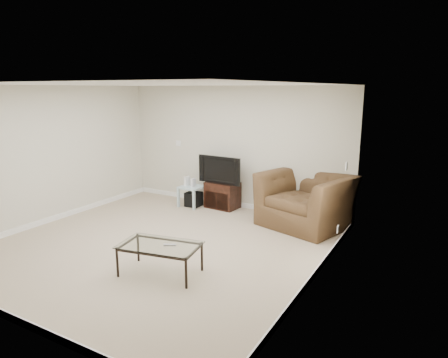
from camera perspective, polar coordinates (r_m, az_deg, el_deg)
The scene contains 18 objects.
floor at distance 6.55m, azimuth -9.14°, elevation -9.27°, with size 5.00×5.00×0.00m, color tan.
ceiling at distance 6.07m, azimuth -9.99°, elevation 13.17°, with size 5.00×5.00×0.00m, color white.
wall_back at distance 8.25m, azimuth 1.43°, elevation 4.49°, with size 5.00×0.02×2.50m, color silver.
wall_left at distance 7.98m, azimuth -23.68°, elevation 3.14°, with size 0.02×5.00×2.50m, color silver.
wall_right at distance 5.03m, azimuth 13.20°, elevation -1.23°, with size 0.02×5.00×2.50m, color silver.
plate_back at distance 8.98m, azimuth -6.54°, elevation 5.09°, with size 0.12×0.02×0.12m, color white.
plate_right_switch at distance 6.56m, azimuth 17.10°, elevation 1.76°, with size 0.02×0.09×0.13m, color white.
plate_right_outlet at distance 6.52m, azimuth 15.97°, elevation -6.90°, with size 0.02×0.08×0.12m, color white.
tv_stand at distance 8.33m, azimuth -0.21°, elevation -2.29°, with size 0.65×0.45×0.54m, color black, non-canonical shape.
dvd_player at distance 8.26m, azimuth -0.36°, elevation -1.13°, with size 0.33×0.23×0.05m, color black.
television at distance 8.18m, azimuth -0.32°, elevation 1.41°, with size 0.91×0.18×0.56m, color black.
side_table at distance 8.47m, azimuth -4.60°, elevation -2.46°, with size 0.45×0.45×0.44m, color silver, non-canonical shape.
subwoofer at distance 8.48m, azimuth -4.37°, elevation -2.88°, with size 0.30×0.30×0.30m, color black.
game_console at distance 8.44m, azimuth -5.30°, elevation -0.30°, with size 0.05×0.15×0.20m, color white.
game_case at distance 8.35m, azimuth -4.41°, elevation -0.53°, with size 0.05×0.13×0.17m, color silver.
recliner at distance 7.31m, azimuth 11.66°, elevation -1.73°, with size 1.47×0.95×1.28m, color brown.
coffee_table at distance 5.52m, azimuth -9.09°, elevation -11.25°, with size 1.06×0.60×0.42m, color black, non-canonical shape.
remote at distance 5.38m, azimuth -7.73°, elevation -9.31°, with size 0.17×0.05×0.02m, color #B2B2B7.
Camera 1 is at (3.84, -4.70, 2.44)m, focal length 32.00 mm.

